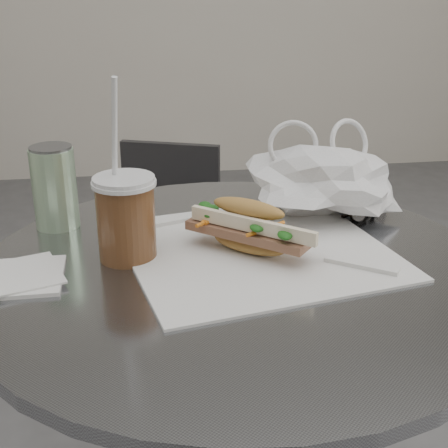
{
  "coord_description": "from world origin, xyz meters",
  "views": [
    {
      "loc": [
        -0.13,
        -0.61,
        1.14
      ],
      "look_at": [
        -0.01,
        0.23,
        0.79
      ],
      "focal_mm": 50.0,
      "sensor_mm": 36.0,
      "label": 1
    }
  ],
  "objects": [
    {
      "name": "cafe_table",
      "position": [
        0.0,
        0.2,
        0.47
      ],
      "size": [
        0.76,
        0.76,
        0.74
      ],
      "color": "slate",
      "rests_on": "ground"
    },
    {
      "name": "chair_far",
      "position": [
        -0.09,
        0.97,
        0.31
      ],
      "size": [
        0.38,
        0.4,
        0.69
      ],
      "rotation": [
        0.0,
        0.0,
        2.8
      ],
      "color": "#303033",
      "rests_on": "ground"
    },
    {
      "name": "sandwich_paper",
      "position": [
        0.04,
        0.24,
        0.74
      ],
      "size": [
        0.45,
        0.43,
        0.0
      ],
      "primitive_type": "cube",
      "rotation": [
        0.0,
        0.0,
        0.2
      ],
      "color": "white",
      "rests_on": "cafe_table"
    },
    {
      "name": "banh_mi",
      "position": [
        0.02,
        0.23,
        0.78
      ],
      "size": [
        0.24,
        0.23,
        0.08
      ],
      "rotation": [
        0.0,
        0.0,
        -0.69
      ],
      "color": "#A7793F",
      "rests_on": "sandwich_paper"
    },
    {
      "name": "iced_coffee",
      "position": [
        -0.16,
        0.24,
        0.81
      ],
      "size": [
        0.09,
        0.09,
        0.27
      ],
      "color": "brown",
      "rests_on": "cafe_table"
    },
    {
      "name": "sunglasses",
      "position": [
        0.26,
        0.36,
        0.76
      ],
      "size": [
        0.11,
        0.09,
        0.05
      ],
      "rotation": [
        0.0,
        0.0,
        0.65
      ],
      "color": "black",
      "rests_on": "cafe_table"
    },
    {
      "name": "plastic_bag",
      "position": [
        0.17,
        0.36,
        0.8
      ],
      "size": [
        0.26,
        0.21,
        0.12
      ],
      "primitive_type": null,
      "rotation": [
        0.0,
        0.0,
        0.11
      ],
      "color": "white",
      "rests_on": "cafe_table"
    },
    {
      "name": "napkin_stack",
      "position": [
        -0.31,
        0.19,
        0.74
      ],
      "size": [
        0.14,
        0.14,
        0.01
      ],
      "color": "white",
      "rests_on": "cafe_table"
    },
    {
      "name": "drink_can",
      "position": [
        -0.27,
        0.39,
        0.81
      ],
      "size": [
        0.07,
        0.07,
        0.14
      ],
      "color": "#64A661",
      "rests_on": "cafe_table"
    }
  ]
}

